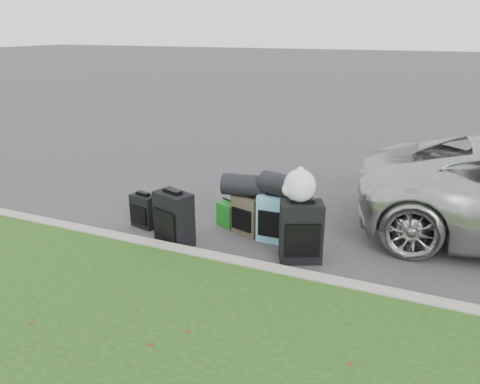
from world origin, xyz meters
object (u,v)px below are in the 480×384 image
at_px(suitcase_small_black, 144,211).
at_px(suitcase_large_black_right, 301,232).
at_px(suitcase_large_black_left, 174,219).
at_px(suitcase_olive, 248,215).
at_px(tote_navy, 169,217).
at_px(tote_green, 229,214).
at_px(suitcase_teal, 275,218).

height_order(suitcase_small_black, suitcase_large_black_right, suitcase_large_black_right).
distance_m(suitcase_large_black_left, suitcase_olive, 1.05).
xyz_separation_m(suitcase_large_black_left, suitcase_olive, (0.76, 0.71, -0.08)).
bearing_deg(suitcase_olive, tote_navy, -152.35).
relative_size(suitcase_small_black, tote_green, 1.39).
height_order(suitcase_small_black, suitcase_large_black_left, suitcase_large_black_left).
distance_m(suitcase_large_black_right, tote_green, 1.44).
distance_m(tote_green, tote_navy, 0.88).
xyz_separation_m(suitcase_olive, suitcase_large_black_right, (0.92, -0.49, 0.11)).
height_order(suitcase_teal, tote_navy, suitcase_teal).
relative_size(suitcase_olive, suitcase_teal, 0.86).
xyz_separation_m(suitcase_olive, tote_navy, (-1.15, -0.23, -0.14)).
height_order(suitcase_large_black_left, suitcase_teal, suitcase_large_black_left).
bearing_deg(suitcase_large_black_right, suitcase_teal, 114.66).
height_order(suitcase_large_black_left, suitcase_olive, suitcase_large_black_left).
distance_m(suitcase_small_black, suitcase_large_black_right, 2.40).
bearing_deg(suitcase_small_black, suitcase_teal, 20.92).
distance_m(suitcase_small_black, suitcase_olive, 1.53).
bearing_deg(tote_green, tote_navy, -129.84).
bearing_deg(tote_navy, suitcase_olive, 34.78).
bearing_deg(tote_navy, suitcase_teal, 29.38).
xyz_separation_m(suitcase_small_black, suitcase_large_black_right, (2.40, -0.11, 0.14)).
bearing_deg(suitcase_teal, suitcase_large_black_left, -152.06).
bearing_deg(suitcase_large_black_left, suitcase_teal, 46.97).
distance_m(suitcase_teal, tote_green, 0.83).
height_order(suitcase_small_black, tote_navy, suitcase_small_black).
bearing_deg(tote_navy, suitcase_small_black, -132.17).
xyz_separation_m(tote_green, tote_navy, (-0.79, -0.38, -0.03)).
distance_m(suitcase_olive, tote_navy, 1.18).
xyz_separation_m(suitcase_large_black_right, tote_navy, (-2.07, 0.26, -0.24)).
bearing_deg(suitcase_large_black_right, suitcase_olive, 127.61).
distance_m(suitcase_olive, suitcase_large_black_right, 1.04).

